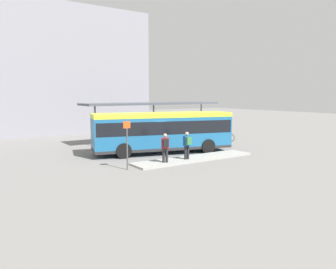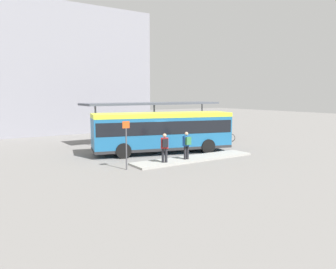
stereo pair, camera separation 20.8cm
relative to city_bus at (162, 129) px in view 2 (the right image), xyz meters
The scene contains 11 objects.
ground_plane 1.74m from the city_bus, 164.72° to the left, with size 120.00×120.00×0.00m, color slate.
curb_island 3.70m from the city_bus, 82.52° to the right, with size 8.89×1.80×0.12m.
city_bus is the anchor object (origin of this frame).
pedestrian_waiting 3.52m from the city_bus, 95.51° to the right, with size 0.45×0.47×1.79m.
pedestrian_companion 4.12m from the city_bus, 120.47° to the right, with size 0.53×0.57×1.80m.
bicycle_orange 8.85m from the city_bus, 13.11° to the left, with size 0.48×1.61×0.70m.
bicycle_red 9.38m from the city_bus, 16.54° to the left, with size 0.48×1.69×0.73m.
bicycle_white 9.24m from the city_bus, 21.19° to the left, with size 0.48×1.69×0.73m.
station_shelter 6.65m from the city_bus, 64.34° to the left, with size 13.41×2.85×3.57m.
platform_sign 5.83m from the city_bus, 143.21° to the right, with size 0.44×0.08×2.80m.
station_building 22.64m from the city_bus, 95.86° to the left, with size 19.79×14.14×13.92m.
Camera 2 is at (-12.84, -20.22, 4.30)m, focal length 35.00 mm.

